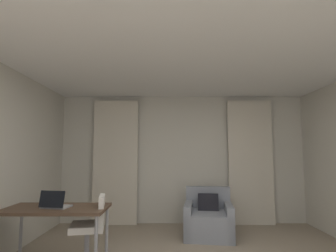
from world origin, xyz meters
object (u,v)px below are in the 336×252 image
object	(u,v)px
desk_chair	(90,236)
laptop	(55,204)
armchair	(208,220)
desk	(56,213)

from	to	relation	value
desk_chair	laptop	bearing A→B (deg)	-170.84
armchair	desk_chair	size ratio (longest dim) A/B	1.08
armchair	desk	distance (m)	2.52
armchair	desk	size ratio (longest dim) A/B	0.76
desk	desk_chair	size ratio (longest dim) A/B	1.42
desk	desk_chair	distance (m)	0.51
desk_chair	laptop	world-z (taller)	laptop
armchair	desk	world-z (taller)	armchair
desk	laptop	distance (m)	0.12
desk_chair	laptop	xyz separation A→B (m)	(-0.43, -0.07, 0.39)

